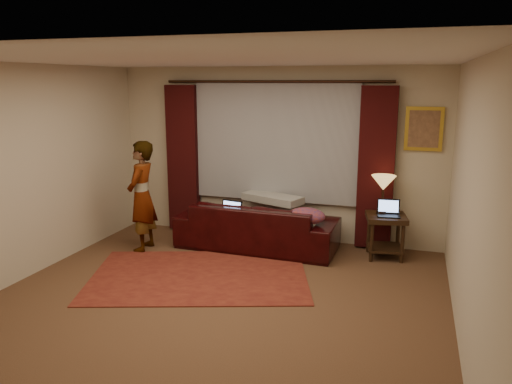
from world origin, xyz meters
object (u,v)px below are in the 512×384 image
at_px(sofa, 257,217).
at_px(tiffany_lamp, 383,195).
at_px(laptop_sofa, 227,211).
at_px(laptop_table, 389,208).
at_px(end_table, 385,236).
at_px(person, 142,196).

height_order(sofa, tiffany_lamp, tiffany_lamp).
bearing_deg(sofa, laptop_sofa, 30.69).
bearing_deg(laptop_table, end_table, 112.07).
distance_m(laptop_sofa, person, 1.23).
xyz_separation_m(sofa, end_table, (1.80, 0.15, -0.16)).
bearing_deg(tiffany_lamp, sofa, -172.89).
relative_size(tiffany_lamp, laptop_table, 1.63).
xyz_separation_m(laptop_sofa, laptop_table, (2.21, 0.30, 0.13)).
bearing_deg(laptop_sofa, person, -151.37).
distance_m(sofa, laptop_table, 1.85).
distance_m(end_table, person, 3.45).
relative_size(sofa, laptop_table, 7.07).
distance_m(end_table, laptop_table, 0.42).
height_order(laptop_table, person, person).
height_order(sofa, person, person).
bearing_deg(person, laptop_table, 94.10).
relative_size(sofa, tiffany_lamp, 4.33).
bearing_deg(laptop_sofa, end_table, 20.57).
bearing_deg(tiffany_lamp, laptop_table, -52.34).
bearing_deg(end_table, person, -167.75).
relative_size(end_table, laptop_table, 1.86).
distance_m(sofa, end_table, 1.81).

